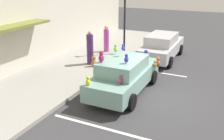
{
  "coord_description": "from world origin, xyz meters",
  "views": [
    {
      "loc": [
        -9.37,
        -2.51,
        4.67
      ],
      "look_at": [
        -0.03,
        1.93,
        0.9
      ],
      "focal_mm": 40.99,
      "sensor_mm": 36.0,
      "label": 1
    }
  ],
  "objects_px": {
    "teddy_bear_on_sidewalk": "(94,61)",
    "pedestrian_by_lamp": "(106,39)",
    "parked_sedan_behind": "(162,46)",
    "pedestrian_walking_past": "(90,49)",
    "plush_covered_car": "(124,75)",
    "street_lamp_post": "(125,13)"
  },
  "relations": [
    {
      "from": "teddy_bear_on_sidewalk",
      "to": "pedestrian_by_lamp",
      "type": "xyz_separation_m",
      "value": [
        2.92,
        0.71,
        0.5
      ]
    },
    {
      "from": "parked_sedan_behind",
      "to": "teddy_bear_on_sidewalk",
      "type": "bearing_deg",
      "value": 139.53
    },
    {
      "from": "pedestrian_by_lamp",
      "to": "teddy_bear_on_sidewalk",
      "type": "bearing_deg",
      "value": -166.26
    },
    {
      "from": "parked_sedan_behind",
      "to": "pedestrian_walking_past",
      "type": "xyz_separation_m",
      "value": [
        -3.01,
        3.19,
        0.21
      ]
    },
    {
      "from": "plush_covered_car",
      "to": "teddy_bear_on_sidewalk",
      "type": "relative_size",
      "value": 7.3
    },
    {
      "from": "parked_sedan_behind",
      "to": "teddy_bear_on_sidewalk",
      "type": "distance_m",
      "value": 4.34
    },
    {
      "from": "parked_sedan_behind",
      "to": "street_lamp_post",
      "type": "relative_size",
      "value": 1.12
    },
    {
      "from": "teddy_bear_on_sidewalk",
      "to": "pedestrian_walking_past",
      "type": "xyz_separation_m",
      "value": [
        0.28,
        0.38,
        0.57
      ]
    },
    {
      "from": "pedestrian_walking_past",
      "to": "plush_covered_car",
      "type": "bearing_deg",
      "value": -127.59
    },
    {
      "from": "plush_covered_car",
      "to": "pedestrian_by_lamp",
      "type": "relative_size",
      "value": 2.67
    },
    {
      "from": "plush_covered_car",
      "to": "pedestrian_walking_past",
      "type": "bearing_deg",
      "value": 52.41
    },
    {
      "from": "street_lamp_post",
      "to": "pedestrian_walking_past",
      "type": "xyz_separation_m",
      "value": [
        -2.81,
        0.83,
        -1.62
      ]
    },
    {
      "from": "plush_covered_car",
      "to": "parked_sedan_behind",
      "type": "distance_m",
      "value": 5.32
    },
    {
      "from": "parked_sedan_behind",
      "to": "pedestrian_by_lamp",
      "type": "distance_m",
      "value": 3.54
    },
    {
      "from": "plush_covered_car",
      "to": "street_lamp_post",
      "type": "xyz_separation_m",
      "value": [
        5.12,
        2.17,
        1.82
      ]
    },
    {
      "from": "teddy_bear_on_sidewalk",
      "to": "street_lamp_post",
      "type": "bearing_deg",
      "value": -8.27
    },
    {
      "from": "pedestrian_walking_past",
      "to": "pedestrian_by_lamp",
      "type": "relative_size",
      "value": 1.11
    },
    {
      "from": "teddy_bear_on_sidewalk",
      "to": "plush_covered_car",
      "type": "bearing_deg",
      "value": -127.71
    },
    {
      "from": "parked_sedan_behind",
      "to": "pedestrian_by_lamp",
      "type": "xyz_separation_m",
      "value": [
        -0.37,
        3.52,
        0.14
      ]
    },
    {
      "from": "parked_sedan_behind",
      "to": "teddy_bear_on_sidewalk",
      "type": "relative_size",
      "value": 7.5
    },
    {
      "from": "pedestrian_walking_past",
      "to": "street_lamp_post",
      "type": "bearing_deg",
      "value": -16.43
    },
    {
      "from": "parked_sedan_behind",
      "to": "pedestrian_by_lamp",
      "type": "height_order",
      "value": "pedestrian_by_lamp"
    }
  ]
}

